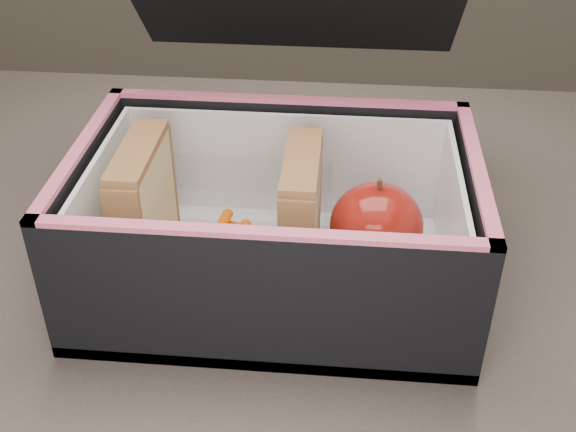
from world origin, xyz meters
name	(u,v)px	position (x,y,z in m)	size (l,w,h in m)	color
kitchen_table	(297,327)	(0.00, 0.00, 0.66)	(1.20, 0.80, 0.75)	brown
lunch_bag	(276,211)	(-0.02, -0.03, 0.82)	(0.33, 0.37, 0.28)	black
plastic_tub	(223,232)	(-0.06, -0.04, 0.80)	(0.18, 0.13, 0.07)	white
sandwich_left	(144,206)	(-0.13, -0.04, 0.83)	(0.03, 0.10, 0.11)	beige
sandwich_right	(301,215)	(0.01, -0.04, 0.82)	(0.03, 0.10, 0.11)	beige
carrot_sticks	(225,252)	(-0.06, -0.04, 0.79)	(0.05, 0.11, 0.03)	#E16108
paper_napkin	(378,261)	(0.07, -0.02, 0.77)	(0.07, 0.08, 0.01)	white
red_apple	(376,226)	(0.07, -0.03, 0.81)	(0.10, 0.10, 0.08)	maroon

